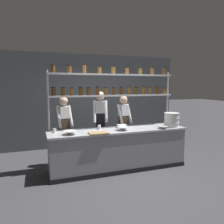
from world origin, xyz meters
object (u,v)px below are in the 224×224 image
object	(u,v)px
container_stack	(172,120)
serving_cup_front	(99,127)
chef_left	(64,126)
prep_bowl_center_front	(70,133)
prep_bowl_near_right	(163,127)
cutting_board	(98,133)
spice_shelf_unit	(114,87)
prep_bowl_center_back	(122,126)
serving_cup_by_board	(55,131)
chef_right	(123,123)
prep_bowl_near_left	(123,129)
chef_center	(100,120)

from	to	relation	value
container_stack	serving_cup_front	distance (m)	1.75
chef_left	prep_bowl_center_front	size ratio (longest dim) A/B	5.78
container_stack	prep_bowl_center_front	distance (m)	2.43
chef_left	prep_bowl_center_front	xyz separation A→B (m)	(0.02, -0.85, 0.01)
prep_bowl_near_right	serving_cup_front	xyz separation A→B (m)	(-1.40, 0.42, 0.02)
cutting_board	spice_shelf_unit	bearing A→B (deg)	47.61
prep_bowl_center_back	serving_cup_by_board	bearing A→B (deg)	-178.47
chef_right	serving_cup_front	bearing A→B (deg)	-162.88
container_stack	prep_bowl_near_right	distance (m)	0.38
container_stack	serving_cup_front	xyz separation A→B (m)	(-1.73, 0.29, -0.12)
prep_bowl_near_right	serving_cup_by_board	world-z (taller)	serving_cup_by_board
container_stack	chef_left	bearing A→B (deg)	161.62
container_stack	serving_cup_by_board	size ratio (longest dim) A/B	4.28
chef_left	container_stack	bearing A→B (deg)	-32.41
spice_shelf_unit	serving_cup_by_board	size ratio (longest dim) A/B	36.15
container_stack	prep_bowl_near_left	world-z (taller)	container_stack
container_stack	cutting_board	distance (m)	1.88
prep_bowl_near_right	prep_bowl_center_back	bearing A→B (deg)	153.03
prep_bowl_near_right	serving_cup_front	bearing A→B (deg)	163.32
serving_cup_by_board	chef_right	bearing A→B (deg)	16.61
chef_center	chef_right	size ratio (longest dim) A/B	1.07
prep_bowl_near_left	serving_cup_front	bearing A→B (deg)	147.86
chef_center	prep_bowl_center_back	size ratio (longest dim) A/B	7.18
prep_bowl_center_front	prep_bowl_center_back	bearing A→B (deg)	14.82
chef_left	container_stack	size ratio (longest dim) A/B	4.58
prep_bowl_center_back	chef_right	bearing A→B (deg)	63.39
container_stack	chef_right	bearing A→B (deg)	139.34
chef_center	prep_bowl_center_back	xyz separation A→B (m)	(0.36, -0.57, -0.07)
cutting_board	prep_bowl_center_front	world-z (taller)	prep_bowl_center_front
chef_center	container_stack	world-z (taller)	chef_center
prep_bowl_center_back	cutting_board	bearing A→B (deg)	-148.04
chef_left	prep_bowl_near_right	bearing A→B (deg)	-38.02
chef_center	container_stack	bearing A→B (deg)	-15.95
spice_shelf_unit	chef_left	xyz separation A→B (m)	(-1.13, 0.34, -0.92)
chef_left	serving_cup_front	world-z (taller)	chef_left
container_stack	cutting_board	xyz separation A→B (m)	(-1.87, -0.14, -0.16)
chef_center	container_stack	size ratio (longest dim) A/B	4.89
chef_center	prep_bowl_center_front	size ratio (longest dim) A/B	6.18
chef_center	prep_bowl_center_front	xyz separation A→B (m)	(-0.90, -0.91, -0.07)
serving_cup_by_board	prep_bowl_center_back	bearing A→B (deg)	1.53
container_stack	prep_bowl_center_back	distance (m)	1.21
serving_cup_by_board	serving_cup_front	bearing A→B (deg)	1.81
prep_bowl_center_back	serving_cup_by_board	distance (m)	1.55
prep_bowl_center_front	cutting_board	bearing A→B (deg)	-10.18
spice_shelf_unit	container_stack	distance (m)	1.59
spice_shelf_unit	cutting_board	distance (m)	1.24
chef_center	prep_bowl_near_left	distance (m)	0.92
chef_center	cutting_board	size ratio (longest dim) A/B	4.39
cutting_board	serving_cup_by_board	distance (m)	0.94
spice_shelf_unit	chef_left	distance (m)	1.50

